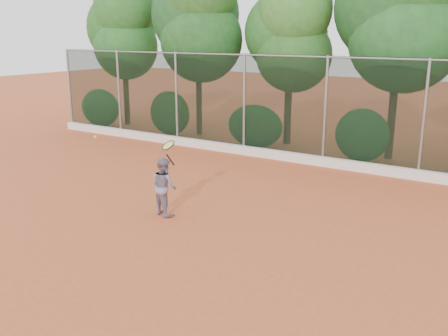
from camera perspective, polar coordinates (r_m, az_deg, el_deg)
The scene contains 7 objects.
ground at distance 10.80m, azimuth -2.89°, elevation -7.59°, with size 80.00×80.00×0.00m, color #C0552D.
concrete_curb at distance 16.50m, azimuth 10.96°, elevation 0.78°, with size 24.00×0.20×0.30m, color silver.
tennis_player at distance 11.81m, azimuth -6.86°, elevation -2.10°, with size 0.67×0.52×1.38m, color slate.
chainlink_fence at distance 16.33m, azimuth 11.50°, elevation 6.73°, with size 24.09×0.09×3.50m.
foliage_backdrop at distance 18.21m, azimuth 12.65°, elevation 15.55°, with size 23.70×3.63×7.55m.
tennis_racket at distance 11.33m, azimuth -6.36°, elevation 2.40°, with size 0.41×0.39×0.60m.
tennis_ball_in_flight at distance 12.61m, azimuth -14.52°, elevation 3.47°, with size 0.07×0.07×0.07m.
Camera 1 is at (5.82, -8.09, 4.18)m, focal length 40.00 mm.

